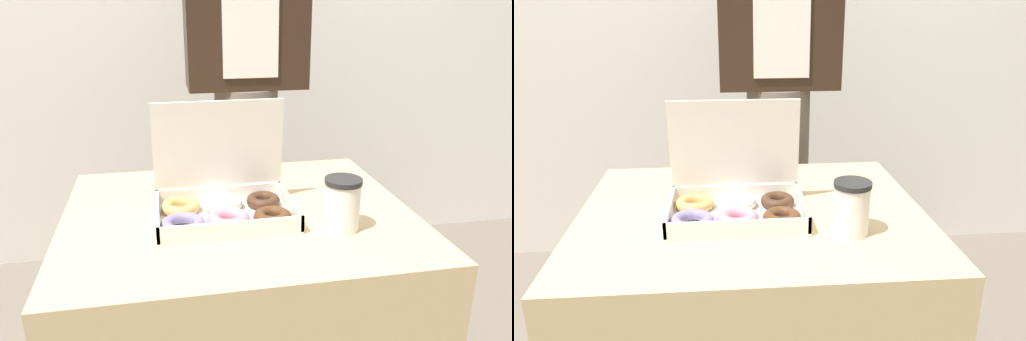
{
  "view_description": "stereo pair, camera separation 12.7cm",
  "coord_description": "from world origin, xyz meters",
  "views": [
    {
      "loc": [
        -0.18,
        -1.17,
        1.28
      ],
      "look_at": [
        0.05,
        0.01,
        0.87
      ],
      "focal_mm": 35.0,
      "sensor_mm": 36.0,
      "label": 1
    },
    {
      "loc": [
        -0.06,
        -1.19,
        1.28
      ],
      "look_at": [
        0.05,
        0.01,
        0.87
      ],
      "focal_mm": 35.0,
      "sensor_mm": 36.0,
      "label": 2
    }
  ],
  "objects": [
    {
      "name": "table",
      "position": [
        0.0,
        0.0,
        0.38
      ],
      "size": [
        0.89,
        0.74,
        0.76
      ],
      "color": "tan",
      "rests_on": "ground_plane"
    },
    {
      "name": "person_customer",
      "position": [
        0.14,
        0.65,
        1.0
      ],
      "size": [
        0.43,
        0.24,
        1.82
      ],
      "color": "#665B51",
      "rests_on": "ground_plane"
    },
    {
      "name": "donut_box",
      "position": [
        -0.04,
        -0.03,
        0.8
      ],
      "size": [
        0.35,
        0.24,
        0.28
      ],
      "color": "white",
      "rests_on": "table"
    },
    {
      "name": "coffee_cup",
      "position": [
        0.22,
        -0.15,
        0.83
      ],
      "size": [
        0.09,
        0.09,
        0.13
      ],
      "color": "silver",
      "rests_on": "table"
    }
  ]
}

